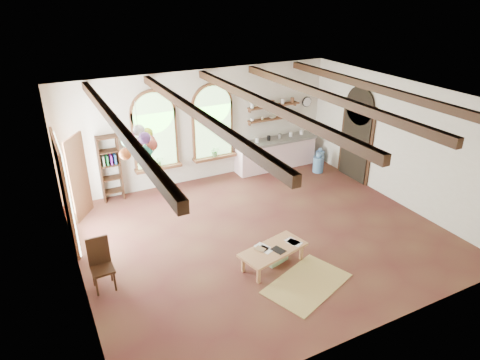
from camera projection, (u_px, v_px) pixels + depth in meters
floor at (262, 233)px, 10.00m from camera, size 8.00×8.00×0.00m
ceiling_beams at (265, 104)px, 8.69m from camera, size 6.20×6.80×0.18m
window_left at (155, 133)px, 11.50m from camera, size 1.30×0.28×2.20m
window_right at (213, 125)px, 12.20m from camera, size 1.30×0.28×2.20m
left_doorway at (65, 193)px, 9.35m from camera, size 0.10×1.90×2.50m
right_doorway at (355, 143)px, 12.37m from camera, size 0.10×1.30×2.40m
kitchen_counter at (275, 153)px, 13.33m from camera, size 2.68×0.62×0.94m
wall_shelf_lower at (274, 119)px, 13.02m from camera, size 1.70×0.24×0.04m
wall_shelf_upper at (274, 106)px, 12.85m from camera, size 1.70×0.24×0.04m
wall_clock at (307, 102)px, 13.44m from camera, size 0.32×0.04×0.32m
bookshelf at (110, 169)px, 11.19m from camera, size 0.53×0.32×1.80m
coffee_table at (273, 251)px, 8.75m from camera, size 1.53×0.96×0.41m
side_chair at (103, 274)px, 8.13m from camera, size 0.42×0.42×1.04m
floor_mat at (307, 284)px, 8.34m from camera, size 1.94×1.56×0.02m
floor_cushion at (272, 257)px, 9.07m from camera, size 0.60×0.60×0.08m
water_jug_a at (320, 157)px, 13.73m from camera, size 0.27×0.27×0.53m
water_jug_b at (318, 164)px, 13.10m from camera, size 0.33×0.33×0.64m
balloon_cluster at (139, 142)px, 8.85m from camera, size 0.84×0.90×1.15m
table_book at (258, 251)px, 8.64m from camera, size 0.24×0.28×0.02m
tablet at (278, 250)px, 8.67m from camera, size 0.27×0.32×0.01m
potted_plant_left at (158, 162)px, 11.75m from camera, size 0.27×0.23×0.30m
potted_plant_right at (215, 151)px, 12.44m from camera, size 0.27×0.23×0.30m
shelf_cup_a at (252, 120)px, 12.68m from camera, size 0.12×0.10×0.10m
shelf_cup_b at (262, 118)px, 12.82m from camera, size 0.10×0.10×0.09m
shelf_bowl_a at (272, 117)px, 12.98m from camera, size 0.22×0.22×0.05m
shelf_bowl_b at (282, 116)px, 13.12m from camera, size 0.20×0.20×0.06m
shelf_vase at (292, 112)px, 13.23m from camera, size 0.18×0.18×0.19m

